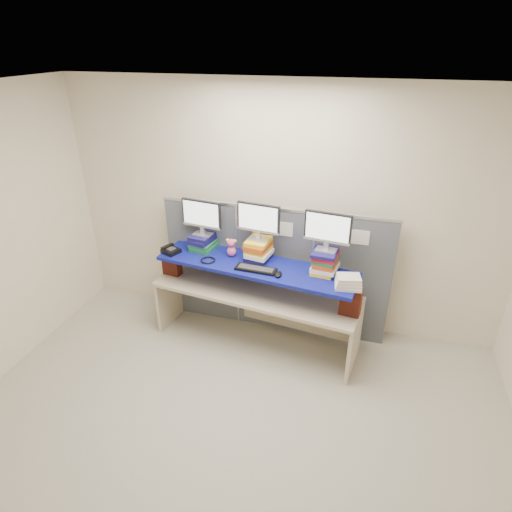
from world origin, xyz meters
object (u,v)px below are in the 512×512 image
(desk, at_px, (256,301))
(monitor_right, at_px, (328,229))
(keyboard, at_px, (256,269))
(desk_phone, at_px, (170,250))
(blue_board, at_px, (256,266))
(monitor_left, at_px, (202,216))
(monitor_center, at_px, (258,220))

(desk, bearing_deg, monitor_right, 9.54)
(desk, height_order, keyboard, keyboard)
(monitor_right, bearing_deg, desk_phone, -172.10)
(keyboard, bearing_deg, blue_board, 108.24)
(keyboard, bearing_deg, desk_phone, 175.62)
(keyboard, bearing_deg, monitor_left, 158.16)
(monitor_right, height_order, keyboard, monitor_right)
(keyboard, bearing_deg, desk, 108.24)
(desk, bearing_deg, blue_board, 7.60)
(desk, xyz_separation_m, blue_board, (0.00, 0.00, 0.43))
(blue_board, height_order, keyboard, keyboard)
(desk, xyz_separation_m, keyboard, (0.03, -0.12, 0.47))
(blue_board, height_order, monitor_left, monitor_left)
(blue_board, xyz_separation_m, monitor_center, (-0.01, 0.12, 0.48))
(monitor_left, xyz_separation_m, monitor_center, (0.67, -0.09, 0.06))
(blue_board, xyz_separation_m, monitor_left, (-0.67, 0.21, 0.42))
(monitor_center, bearing_deg, keyboard, -73.12)
(blue_board, distance_m, monitor_left, 0.82)
(desk, height_order, monitor_center, monitor_center)
(keyboard, xyz_separation_m, desk_phone, (-1.02, 0.13, 0.02))
(monitor_center, height_order, desk_phone, monitor_center)
(monitor_right, bearing_deg, keyboard, -160.50)
(monitor_right, distance_m, keyboard, 0.84)
(desk_phone, bearing_deg, monitor_left, 54.37)
(blue_board, bearing_deg, monitor_right, 9.54)
(desk, distance_m, keyboard, 0.48)
(blue_board, height_order, desk_phone, desk_phone)
(blue_board, height_order, monitor_right, monitor_right)
(monitor_right, bearing_deg, blue_board, -170.46)
(monitor_left, bearing_deg, keyboard, -17.36)
(monitor_left, xyz_separation_m, monitor_right, (1.39, -0.19, 0.08))
(monitor_center, relative_size, keyboard, 1.07)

